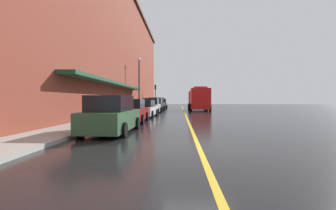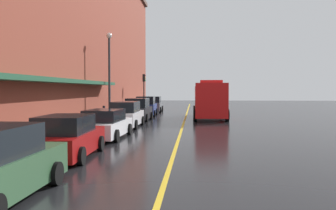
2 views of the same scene
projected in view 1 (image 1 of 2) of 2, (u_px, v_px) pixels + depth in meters
ground_plane at (184, 111)px, 33.13m from camera, size 112.00×112.00×0.00m
sidewalk_left at (139, 111)px, 33.42m from camera, size 2.40×70.00×0.15m
lane_center_stripe at (184, 111)px, 33.13m from camera, size 0.16×70.00×0.01m
brick_building_left at (84, 48)px, 32.57m from camera, size 13.20×64.00×16.96m
parked_car_0 at (112, 115)px, 11.63m from camera, size 2.11×4.86×1.76m
parked_car_1 at (131, 111)px, 17.12m from camera, size 2.19×4.69×1.62m
parked_car_2 at (144, 109)px, 22.57m from camera, size 2.21×4.91×1.54m
parked_car_3 at (151, 106)px, 28.27m from camera, size 2.02×4.90×1.77m
parked_car_4 at (156, 105)px, 33.60m from camera, size 2.17×4.18×1.87m
parked_car_5 at (159, 104)px, 39.19m from camera, size 2.18×4.72×1.92m
parked_car_6 at (162, 104)px, 45.49m from camera, size 2.14×4.55×1.79m
fire_truck at (199, 100)px, 36.06m from camera, size 2.93×8.75×3.36m
parking_meter_0 at (142, 104)px, 30.98m from camera, size 0.14×0.18×1.33m
parking_meter_1 at (151, 103)px, 40.04m from camera, size 0.14×0.18×1.33m
parking_meter_2 at (148, 103)px, 37.12m from camera, size 0.14×0.18×1.33m
parking_meter_3 at (138, 104)px, 28.03m from camera, size 0.14×0.18×1.33m
street_lamp_left at (139, 78)px, 32.13m from camera, size 0.44×0.44×6.94m
traffic_light_near at (155, 92)px, 47.20m from camera, size 0.38×0.36×4.30m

